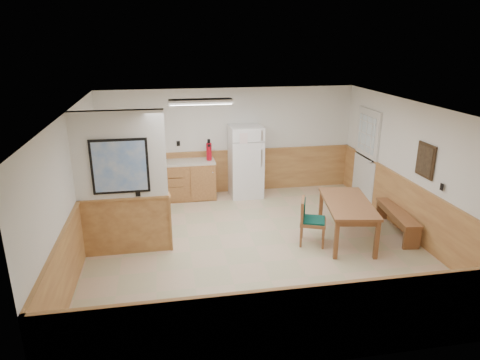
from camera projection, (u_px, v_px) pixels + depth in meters
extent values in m
plane|color=#BCB087|center=(255.00, 246.00, 7.75)|extent=(6.00, 6.00, 0.00)
cube|color=white|center=(257.00, 108.00, 6.95)|extent=(6.00, 6.00, 0.02)
cube|color=white|center=(229.00, 141.00, 10.15)|extent=(6.00, 0.02, 2.50)
cube|color=white|center=(415.00, 172.00, 7.86)|extent=(0.02, 6.00, 2.50)
cube|color=white|center=(73.00, 192.00, 6.84)|extent=(0.02, 6.00, 2.50)
cube|color=tan|center=(230.00, 172.00, 10.37)|extent=(6.00, 0.04, 1.00)
cube|color=tan|center=(409.00, 209.00, 8.09)|extent=(0.04, 6.00, 1.00)
cube|color=tan|center=(80.00, 234.00, 7.08)|extent=(0.04, 6.00, 1.00)
cube|color=white|center=(120.00, 156.00, 7.00)|extent=(1.50, 0.15, 1.50)
cube|color=tan|center=(126.00, 226.00, 7.39)|extent=(1.50, 0.17, 1.00)
cube|color=black|center=(120.00, 166.00, 6.96)|extent=(0.92, 0.03, 0.92)
cube|color=silver|center=(120.00, 167.00, 6.94)|extent=(0.84, 0.01, 0.84)
cube|color=#AF7A3E|center=(185.00, 181.00, 9.92)|extent=(1.40, 0.60, 0.86)
cube|color=#AF7A3E|center=(120.00, 184.00, 9.68)|extent=(0.06, 0.60, 0.86)
cube|color=#AF7A3E|center=(153.00, 183.00, 9.80)|extent=(0.06, 0.60, 0.86)
cube|color=beige|center=(166.00, 163.00, 9.71)|extent=(2.20, 0.60, 0.04)
cube|color=beige|center=(166.00, 157.00, 9.97)|extent=(2.20, 0.02, 0.10)
cube|color=silver|center=(366.00, 157.00, 9.69)|extent=(0.05, 1.02, 2.15)
cube|color=silver|center=(365.00, 157.00, 9.69)|extent=(0.04, 0.90, 2.05)
cube|color=silver|center=(367.00, 134.00, 9.52)|extent=(0.02, 0.76, 0.80)
cube|color=silver|center=(138.00, 132.00, 9.68)|extent=(0.80, 0.03, 1.00)
cube|color=white|center=(138.00, 132.00, 9.67)|extent=(0.70, 0.01, 0.90)
cube|color=#322314|center=(426.00, 160.00, 7.47)|extent=(0.03, 0.50, 0.60)
cube|color=black|center=(425.00, 160.00, 7.47)|extent=(0.01, 0.42, 0.52)
cube|color=silver|center=(201.00, 101.00, 8.05)|extent=(1.20, 0.30, 0.08)
cube|color=white|center=(201.00, 104.00, 8.06)|extent=(1.15, 0.25, 0.01)
cube|color=white|center=(246.00, 161.00, 9.99)|extent=(0.75, 0.71, 1.68)
cube|color=silver|center=(262.00, 135.00, 9.48)|extent=(0.03, 0.02, 0.22)
cube|color=silver|center=(262.00, 158.00, 9.65)|extent=(0.03, 0.02, 0.39)
cube|color=#965A37|center=(348.00, 203.00, 7.79)|extent=(1.08, 1.72, 0.05)
cube|color=#965A37|center=(348.00, 207.00, 7.81)|extent=(0.96, 1.61, 0.10)
cube|color=#965A37|center=(336.00, 240.00, 7.21)|extent=(0.08, 0.08, 0.70)
cube|color=#965A37|center=(321.00, 207.00, 8.61)|extent=(0.08, 0.08, 0.70)
cube|color=#965A37|center=(377.00, 240.00, 7.20)|extent=(0.08, 0.08, 0.70)
cube|color=#965A37|center=(355.00, 207.00, 8.61)|extent=(0.08, 0.08, 0.70)
cube|color=#965A37|center=(398.00, 212.00, 8.16)|extent=(0.49, 1.49, 0.05)
cube|color=#965A37|center=(416.00, 238.00, 7.59)|extent=(0.30, 0.10, 0.40)
cube|color=#965A37|center=(379.00, 210.00, 8.86)|extent=(0.30, 0.10, 0.40)
cube|color=#965A37|center=(313.00, 222.00, 7.73)|extent=(0.59, 0.59, 0.06)
cube|color=#0D4534|center=(313.00, 220.00, 7.72)|extent=(0.54, 0.54, 0.03)
cube|color=#965A37|center=(303.00, 209.00, 7.70)|extent=(0.21, 0.44, 0.40)
cube|color=#0D4534|center=(292.00, 209.00, 7.73)|extent=(0.16, 0.37, 0.34)
cube|color=#965A37|center=(301.00, 237.00, 7.66)|extent=(0.05, 0.05, 0.39)
cube|color=#965A37|center=(302.00, 228.00, 8.02)|extent=(0.05, 0.05, 0.39)
cube|color=#965A37|center=(323.00, 239.00, 7.59)|extent=(0.05, 0.05, 0.39)
cube|color=#965A37|center=(323.00, 230.00, 7.95)|extent=(0.05, 0.05, 0.39)
cylinder|color=#B9091B|center=(209.00, 152.00, 9.80)|extent=(0.12, 0.12, 0.40)
cylinder|color=black|center=(209.00, 141.00, 9.73)|extent=(0.07, 0.07, 0.09)
cylinder|color=#167C2F|center=(136.00, 159.00, 9.57)|extent=(0.08, 0.08, 0.22)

